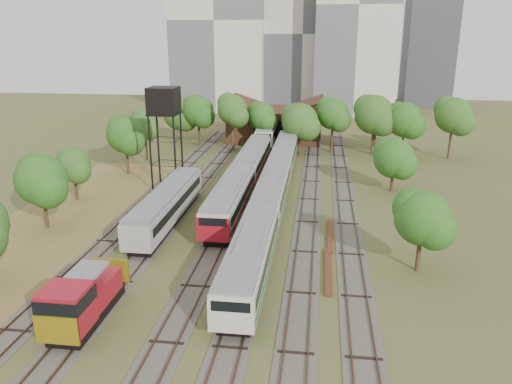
# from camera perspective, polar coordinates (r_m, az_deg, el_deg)

# --- Properties ---
(ground) EXTENTS (240.00, 240.00, 0.00)m
(ground) POSITION_cam_1_polar(r_m,az_deg,el_deg) (35.49, -5.04, -13.36)
(ground) COLOR #475123
(ground) RESTS_ON ground
(dry_grass_patch) EXTENTS (14.00, 60.00, 0.04)m
(dry_grass_patch) POSITION_cam_1_polar(r_m,az_deg,el_deg) (48.68, -24.20, -5.95)
(dry_grass_patch) COLOR brown
(dry_grass_patch) RESTS_ON ground
(tracks) EXTENTS (24.60, 80.00, 0.19)m
(tracks) POSITION_cam_1_polar(r_m,az_deg,el_deg) (58.07, -0.45, -0.56)
(tracks) COLOR #4C473D
(tracks) RESTS_ON ground
(railcar_red_set) EXTENTS (2.95, 34.58, 3.65)m
(railcar_red_set) POSITION_cam_1_polar(r_m,az_deg,el_deg) (59.65, -1.45, 1.83)
(railcar_red_set) COLOR black
(railcar_red_set) RESTS_ON ground
(railcar_green_set) EXTENTS (2.91, 52.07, 3.59)m
(railcar_green_set) POSITION_cam_1_polar(r_m,az_deg,el_deg) (54.67, 1.93, 0.30)
(railcar_green_set) COLOR black
(railcar_green_set) RESTS_ON ground
(railcar_rear) EXTENTS (2.95, 16.08, 3.64)m
(railcar_rear) POSITION_cam_1_polar(r_m,az_deg,el_deg) (87.55, 1.47, 6.98)
(railcar_rear) COLOR black
(railcar_rear) RESTS_ON ground
(shunter_locomotive) EXTENTS (2.77, 8.10, 3.62)m
(shunter_locomotive) POSITION_cam_1_polar(r_m,az_deg,el_deg) (34.82, -19.42, -11.75)
(shunter_locomotive) COLOR black
(shunter_locomotive) RESTS_ON ground
(old_grey_coach) EXTENTS (2.79, 18.00, 3.45)m
(old_grey_coach) POSITION_cam_1_polar(r_m,az_deg,el_deg) (50.55, -10.16, -1.48)
(old_grey_coach) COLOR black
(old_grey_coach) RESTS_ON ground
(water_tower) EXTENTS (3.53, 3.53, 12.18)m
(water_tower) POSITION_cam_1_polar(r_m,az_deg,el_deg) (61.13, -10.50, 9.93)
(water_tower) COLOR black
(water_tower) RESTS_ON ground
(rail_pile_near) EXTENTS (0.55, 8.18, 0.27)m
(rail_pile_near) POSITION_cam_1_polar(r_m,az_deg,el_deg) (40.88, 8.26, -8.82)
(rail_pile_near) COLOR brown
(rail_pile_near) RESTS_ON ground
(rail_pile_far) EXTENTS (0.48, 7.73, 0.25)m
(rail_pile_far) POSITION_cam_1_polar(r_m,az_deg,el_deg) (47.49, 8.44, -4.94)
(rail_pile_far) COLOR brown
(rail_pile_far) RESTS_ON ground
(maintenance_shed) EXTENTS (16.45, 11.55, 7.58)m
(maintenance_shed) POSITION_cam_1_polar(r_m,az_deg,el_deg) (89.27, 2.26, 7.83)
(maintenance_shed) COLOR #3D2316
(maintenance_shed) RESTS_ON ground
(tree_band_left) EXTENTS (6.91, 55.15, 7.99)m
(tree_band_left) POSITION_cam_1_polar(r_m,az_deg,el_deg) (52.65, -22.54, 1.86)
(tree_band_left) COLOR #382616
(tree_band_left) RESTS_ON ground
(tree_band_far) EXTENTS (48.76, 10.99, 9.26)m
(tree_band_far) POSITION_cam_1_polar(r_m,az_deg,el_deg) (79.88, 5.66, 8.70)
(tree_band_far) COLOR #382616
(tree_band_far) RESTS_ON ground
(tree_band_right) EXTENTS (5.18, 44.72, 7.36)m
(tree_band_right) POSITION_cam_1_polar(r_m,az_deg,el_deg) (57.90, 15.69, 3.33)
(tree_band_right) COLOR #382616
(tree_band_right) RESTS_ON ground
(tower_left) EXTENTS (22.00, 16.00, 42.00)m
(tower_left) POSITION_cam_1_polar(r_m,az_deg,el_deg) (127.10, -4.09, 18.94)
(tower_left) COLOR beige
(tower_left) RESTS_ON ground
(tower_centre) EXTENTS (20.00, 18.00, 36.00)m
(tower_centre) POSITION_cam_1_polar(r_m,az_deg,el_deg) (129.69, 5.53, 17.56)
(tower_centre) COLOR beige
(tower_centre) RESTS_ON ground
(tower_right) EXTENTS (18.00, 16.00, 48.00)m
(tower_right) POSITION_cam_1_polar(r_m,az_deg,el_deg) (121.94, 11.47, 20.12)
(tower_right) COLOR beige
(tower_right) RESTS_ON ground
(tower_far_right) EXTENTS (12.00, 12.00, 28.00)m
(tower_far_right) POSITION_cam_1_polar(r_m,az_deg,el_deg) (142.26, 19.10, 15.11)
(tower_far_right) COLOR #3E4046
(tower_far_right) RESTS_ON ground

